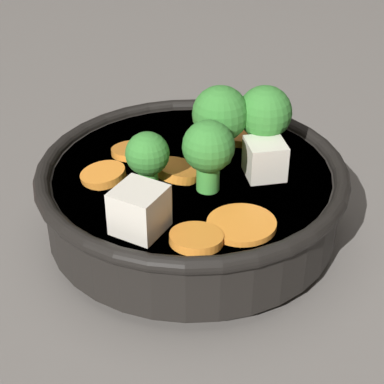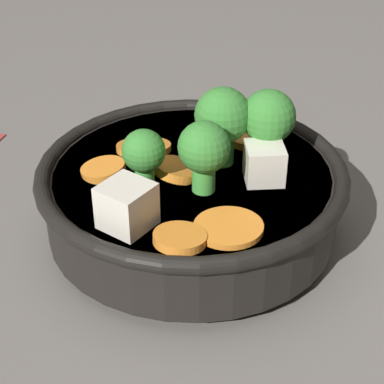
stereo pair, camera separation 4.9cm
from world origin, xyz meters
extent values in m
plane|color=slate|center=(0.00, 0.00, 0.00)|extent=(3.00, 3.00, 0.00)
cylinder|color=black|center=(0.00, 0.00, 0.01)|extent=(0.12, 0.12, 0.01)
cylinder|color=black|center=(0.00, 0.00, 0.03)|extent=(0.22, 0.22, 0.05)
torus|color=black|center=(0.00, 0.00, 0.06)|extent=(0.23, 0.23, 0.01)
cylinder|color=brown|center=(0.00, 0.00, 0.04)|extent=(0.21, 0.21, 0.03)
cylinder|color=orange|center=(0.01, -0.01, 0.06)|extent=(0.05, 0.05, 0.02)
cylinder|color=orange|center=(0.04, -0.05, 0.06)|extent=(0.04, 0.04, 0.01)
cylinder|color=orange|center=(-0.01, -0.05, 0.06)|extent=(0.06, 0.06, 0.01)
cylinder|color=orange|center=(-0.06, 0.02, 0.06)|extent=(0.05, 0.05, 0.01)
cylinder|color=orange|center=(0.05, 0.06, 0.06)|extent=(0.06, 0.06, 0.01)
cylinder|color=orange|center=(0.08, 0.04, 0.06)|extent=(0.04, 0.04, 0.01)
cylinder|color=green|center=(0.02, 0.02, 0.07)|extent=(0.02, 0.02, 0.02)
sphere|color=#388433|center=(0.02, 0.02, 0.09)|extent=(0.04, 0.04, 0.04)
cylinder|color=green|center=(-0.04, 0.04, 0.07)|extent=(0.02, 0.02, 0.02)
sphere|color=#388433|center=(-0.04, 0.04, 0.10)|extent=(0.04, 0.04, 0.04)
cylinder|color=green|center=(0.04, -0.02, 0.07)|extent=(0.01, 0.01, 0.02)
sphere|color=#388433|center=(0.04, -0.02, 0.09)|extent=(0.03, 0.03, 0.03)
cylinder|color=green|center=(-0.02, 0.01, 0.07)|extent=(0.02, 0.02, 0.02)
sphere|color=#388433|center=(-0.02, 0.01, 0.10)|extent=(0.04, 0.04, 0.04)
cube|color=silver|center=(0.08, 0.00, 0.07)|extent=(0.03, 0.03, 0.03)
cube|color=silver|center=(-0.02, 0.05, 0.07)|extent=(0.04, 0.04, 0.03)
camera|label=1|loc=(0.37, 0.17, 0.30)|focal=60.00mm
camera|label=2|loc=(0.35, 0.21, 0.30)|focal=60.00mm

